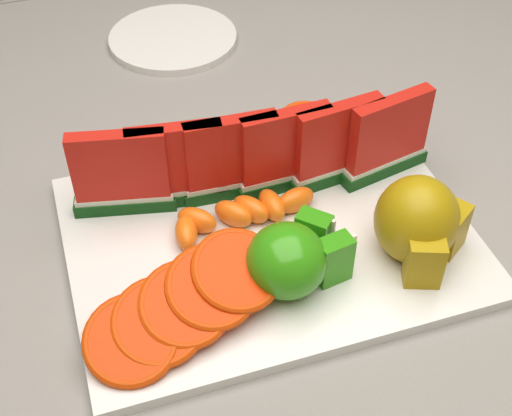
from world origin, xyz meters
TOP-DOWN VIEW (x-y plane):
  - table at (0.00, 0.00)m, footprint 1.40×0.90m
  - tablecloth at (0.00, 0.00)m, footprint 1.53×1.03m
  - platter at (0.07, -0.09)m, footprint 0.40×0.30m
  - apple_cluster at (0.07, -0.16)m, footprint 0.11×0.09m
  - pear_cluster at (0.20, -0.16)m, footprint 0.10×0.10m
  - side_plate at (0.06, 0.32)m, footprint 0.23×0.23m
  - watermelon_row at (0.08, -0.03)m, footprint 0.39×0.07m
  - orange_fan_front at (-0.04, -0.17)m, footprint 0.21×0.13m
  - orange_fan_back at (0.06, 0.03)m, footprint 0.28×0.10m
  - tangerine_segments at (0.04, -0.07)m, footprint 0.16×0.06m

SIDE VIEW (x-z plane):
  - table at x=0.00m, z-range 0.28..1.03m
  - tablecloth at x=0.00m, z-range 0.62..0.82m
  - side_plate at x=0.06m, z-range 0.76..0.77m
  - platter at x=0.07m, z-range 0.76..0.77m
  - tangerine_segments at x=0.04m, z-range 0.77..0.80m
  - orange_fan_back at x=0.06m, z-range 0.77..0.81m
  - orange_fan_front at x=-0.04m, z-range 0.77..0.82m
  - apple_cluster at x=0.07m, z-range 0.77..0.84m
  - pear_cluster at x=0.20m, z-range 0.76..0.85m
  - watermelon_row at x=0.08m, z-range 0.77..0.87m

